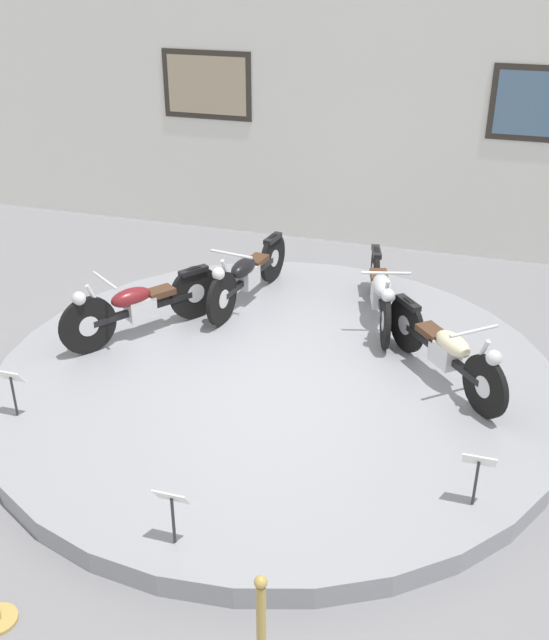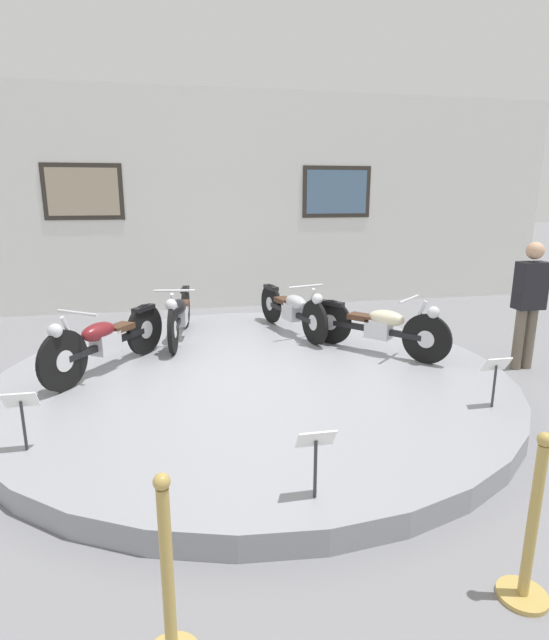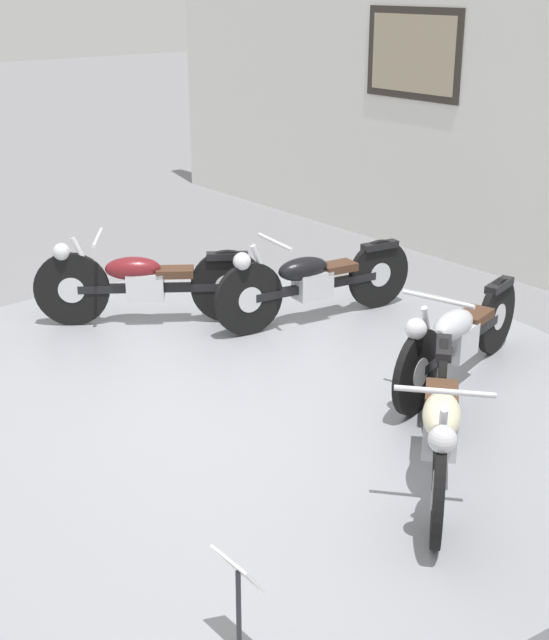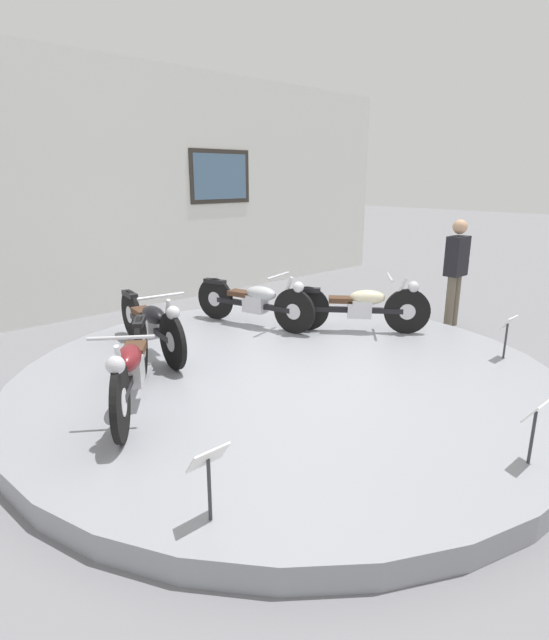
% 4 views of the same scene
% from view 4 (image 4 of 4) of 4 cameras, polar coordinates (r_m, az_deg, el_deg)
% --- Properties ---
extents(ground_plane, '(60.00, 60.00, 0.00)m').
position_cam_4_polar(ground_plane, '(5.64, 1.38, -7.52)').
color(ground_plane, slate).
extents(display_platform, '(5.87, 5.87, 0.20)m').
position_cam_4_polar(display_platform, '(5.60, 1.39, -6.56)').
color(display_platform, gray).
rests_on(display_platform, ground_plane).
extents(back_wall, '(14.00, 0.22, 4.10)m').
position_cam_4_polar(back_wall, '(8.89, -19.45, 13.88)').
color(back_wall, silver).
rests_on(back_wall, ground_plane).
extents(motorcycle_maroon, '(1.20, 1.67, 0.80)m').
position_cam_4_polar(motorcycle_maroon, '(4.75, -16.07, -5.08)').
color(motorcycle_maroon, black).
rests_on(motorcycle_maroon, display_platform).
extents(motorcycle_black, '(0.54, 1.97, 0.79)m').
position_cam_4_polar(motorcycle_black, '(6.12, -13.93, -0.25)').
color(motorcycle_black, black).
rests_on(motorcycle_black, display_platform).
extents(motorcycle_silver, '(0.65, 1.91, 0.78)m').
position_cam_4_polar(motorcycle_silver, '(7.02, -2.21, 2.25)').
color(motorcycle_silver, black).
rests_on(motorcycle_silver, display_platform).
extents(motorcycle_cream, '(1.33, 1.52, 0.78)m').
position_cam_4_polar(motorcycle_cream, '(6.86, 9.73, 1.68)').
color(motorcycle_cream, black).
rests_on(motorcycle_cream, display_platform).
extents(info_placard_front_left, '(0.26, 0.11, 0.51)m').
position_cam_4_polar(info_placard_front_left, '(3.16, -7.56, -16.36)').
color(info_placard_front_left, '#333338').
rests_on(info_placard_front_left, display_platform).
extents(info_placard_front_centre, '(0.26, 0.11, 0.51)m').
position_cam_4_polar(info_placard_front_centre, '(4.14, 27.64, -9.92)').
color(info_placard_front_centre, '#333338').
rests_on(info_placard_front_centre, display_platform).
extents(info_placard_front_right, '(0.26, 0.11, 0.51)m').
position_cam_4_polar(info_placard_front_right, '(6.37, 25.06, -0.84)').
color(info_placard_front_right, '#333338').
rests_on(info_placard_front_right, display_platform).
extents(visitor_standing, '(0.36, 0.22, 1.65)m').
position_cam_4_polar(visitor_standing, '(8.13, 20.03, 5.70)').
color(visitor_standing, '#6B6051').
rests_on(visitor_standing, ground_plane).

